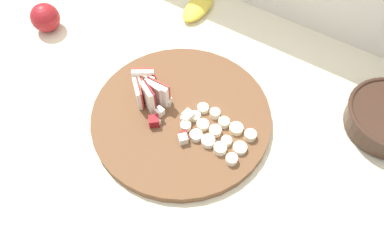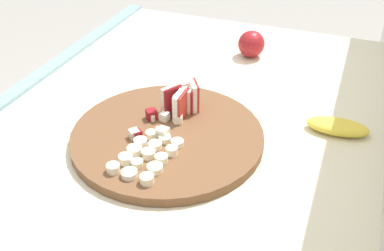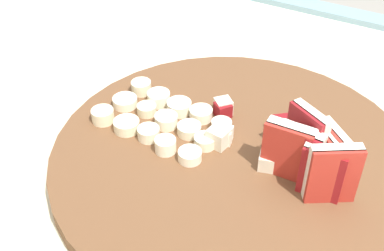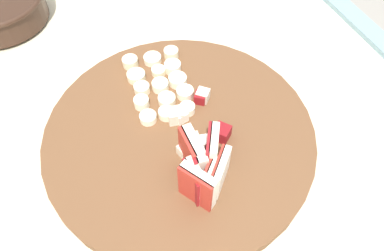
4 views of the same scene
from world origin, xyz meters
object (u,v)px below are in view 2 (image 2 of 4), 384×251
Objects in this scene: cutting_board at (167,136)px; apple_wedge_fan at (183,100)px; whole_apple at (251,44)px; banana_slice_rows at (146,156)px; apple_dice_pile at (155,125)px; banana_peel at (338,127)px.

apple_wedge_fan reaches higher than cutting_board.
apple_wedge_fan is 1.39× the size of whole_apple.
banana_slice_rows is 2.05× the size of whole_apple.
apple_wedge_fan is at bearing 160.32° from apple_dice_pile.
apple_wedge_fan is at bearing -8.58° from whole_apple.
cutting_board is 0.36m from banana_peel.
cutting_board is 0.09m from apple_wedge_fan.
banana_slice_rows is (0.09, -0.00, 0.02)m from cutting_board.
whole_apple is at bearing -137.82° from banana_peel.
banana_peel is at bearing 115.88° from cutting_board.
banana_peel is (-0.07, 0.32, -0.04)m from apple_wedge_fan.
banana_slice_rows is at bearing 15.24° from apple_dice_pile.
apple_dice_pile is at bearing -10.66° from whole_apple.
apple_wedge_fan is at bearing 179.16° from banana_slice_rows.
whole_apple is (-0.54, 0.06, 0.01)m from banana_slice_rows.
banana_slice_rows is (0.18, -0.00, -0.02)m from apple_wedge_fan.
whole_apple is at bearing 171.42° from apple_wedge_fan.
whole_apple is (-0.45, 0.06, 0.03)m from cutting_board.
apple_dice_pile is at bearing -19.68° from apple_wedge_fan.
banana_peel is (-0.16, 0.32, 0.00)m from cutting_board.
apple_dice_pile is at bearing -96.27° from cutting_board.
banana_slice_rows is 0.55m from whole_apple.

